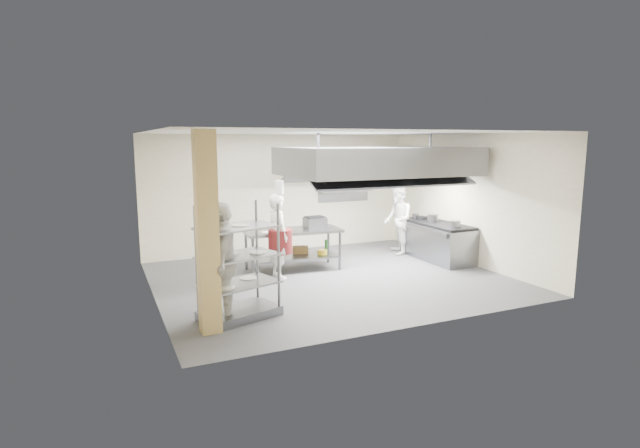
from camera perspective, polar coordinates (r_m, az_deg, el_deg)
name	(u,v)px	position (r m, az deg, el deg)	size (l,w,h in m)	color
floor	(331,279)	(10.46, 1.21, -6.25)	(7.00, 7.00, 0.00)	#3A3A3C
ceiling	(331,133)	(10.07, 1.27, 10.41)	(7.00, 7.00, 0.00)	silver
wall_back	(281,193)	(12.91, -4.49, 3.51)	(7.00, 7.00, 0.00)	#BBB094
wall_left	(151,218)	(9.23, -18.79, 0.65)	(6.00, 6.00, 0.00)	#BBB094
wall_right	(467,199)	(12.07, 16.44, 2.74)	(6.00, 6.00, 0.00)	#BBB094
column	(207,234)	(7.46, -12.76, -1.08)	(0.30, 0.30, 3.00)	tan
exhaust_hood	(377,161)	(11.04, 6.51, 7.16)	(4.00, 2.50, 0.60)	slate
hood_strip_a	(340,177)	(10.63, 2.28, 5.39)	(1.60, 0.12, 0.04)	white
hood_strip_b	(411,175)	(11.55, 10.34, 5.57)	(1.60, 0.12, 0.04)	white
wall_shelf	(346,191)	(13.48, 2.98, 3.78)	(1.50, 0.28, 0.04)	slate
island	(293,250)	(11.07, -3.11, -2.95)	(2.11, 0.88, 0.91)	slate
island_worktop	(293,231)	(10.99, -3.13, -0.79)	(2.11, 0.88, 0.06)	slate
island_undershelf	(293,257)	(11.11, -3.11, -3.73)	(1.94, 0.79, 0.04)	slate
pass_rack	(238,262)	(8.08, -9.32, -4.32)	(1.24, 0.72, 1.85)	gray
cooking_range	(437,242)	(12.36, 13.22, -2.05)	(0.80, 2.00, 0.84)	gray
range_top	(438,224)	(12.28, 13.30, 0.01)	(0.78, 1.96, 0.06)	black
chef_head	(278,236)	(10.37, -4.81, -1.40)	(0.65, 0.42, 1.77)	white
chef_line	(398,220)	(12.69, 8.85, 0.48)	(0.85, 0.66, 1.75)	white
chef_plating	(223,263)	(7.96, -11.00, -4.35)	(1.12, 0.47, 1.92)	white
griddle	(315,222)	(11.22, -0.58, 0.18)	(0.46, 0.36, 0.23)	slate
wicker_basket	(300,250)	(11.33, -2.26, -2.96)	(0.35, 0.24, 0.15)	olive
stockpot	(433,218)	(12.34, 12.79, 0.66)	(0.27, 0.27, 0.19)	gray
plate_stack	(239,282)	(8.17, -9.25, -6.59)	(0.28, 0.28, 0.05)	white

